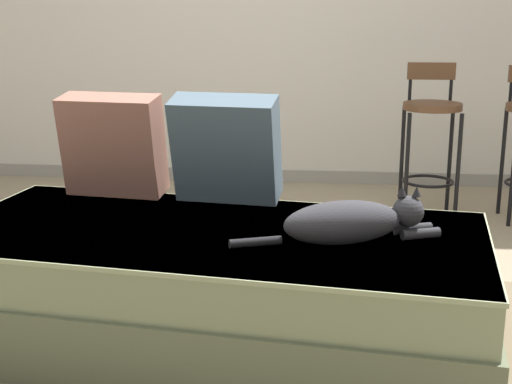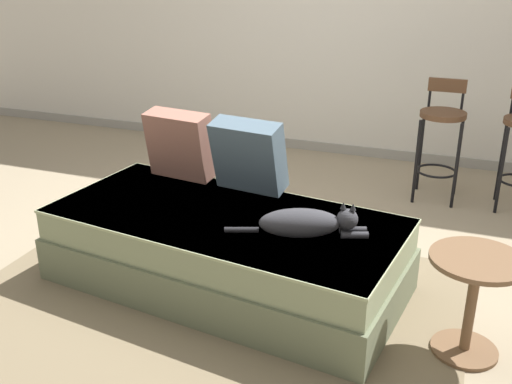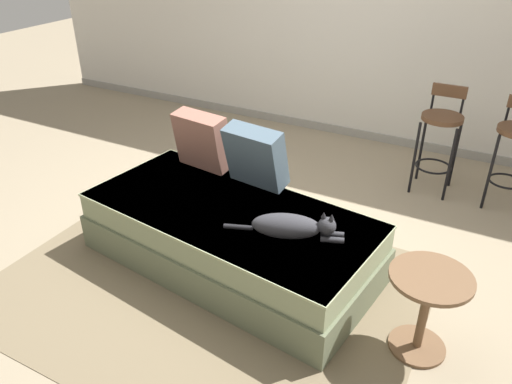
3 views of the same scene
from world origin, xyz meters
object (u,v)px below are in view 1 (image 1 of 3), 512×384
object	(u,v)px
bar_stool_near_window	(431,127)
cat	(351,222)
couch	(213,285)
throw_pillow_middle	(226,149)
throw_pillow_corner	(113,145)

from	to	relation	value
bar_stool_near_window	cat	bearing A→B (deg)	-105.51
couch	throw_pillow_middle	distance (m)	0.58
couch	throw_pillow_corner	distance (m)	0.80
throw_pillow_corner	throw_pillow_middle	bearing A→B (deg)	-7.71
throw_pillow_corner	cat	size ratio (longest dim) A/B	0.61
cat	throw_pillow_corner	bearing A→B (deg)	151.16
couch	throw_pillow_middle	bearing A→B (deg)	89.89
cat	bar_stool_near_window	distance (m)	1.95
couch	cat	size ratio (longest dim) A/B	2.90
throw_pillow_corner	couch	bearing A→B (deg)	-42.00
throw_pillow_middle	cat	world-z (taller)	throw_pillow_middle
throw_pillow_corner	bar_stool_near_window	distance (m)	2.02
throw_pillow_corner	throw_pillow_middle	size ratio (longest dim) A/B	0.97
bar_stool_near_window	throw_pillow_corner	bearing A→B (deg)	-138.61
couch	throw_pillow_corner	size ratio (longest dim) A/B	4.73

